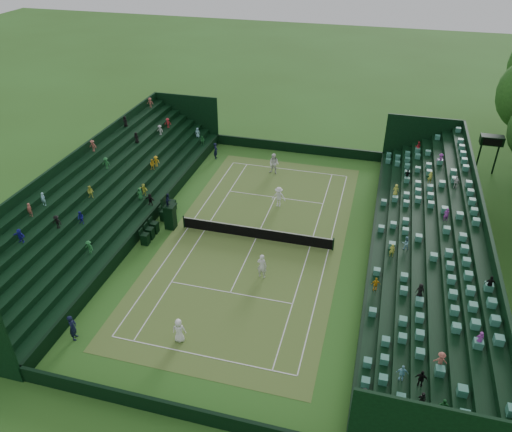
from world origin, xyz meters
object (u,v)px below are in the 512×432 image
object	(u,v)px
tennis_net	(256,233)
player_near_west	(179,330)
umpire_chair	(170,213)
player_far_east	(279,197)
player_near_east	(262,266)
player_far_west	(274,164)

from	to	relation	value
tennis_net	player_near_west	distance (m)	11.24
tennis_net	player_near_west	size ratio (longest dim) A/B	7.34
umpire_chair	player_near_west	bearing A→B (deg)	-64.25
umpire_chair	player_far_east	size ratio (longest dim) A/B	1.72
player_near_east	player_far_west	world-z (taller)	player_far_west
player_near_west	player_far_east	world-z (taller)	player_far_east
player_near_east	player_far_east	xyz separation A→B (m)	(-0.99, 9.36, -0.04)
player_far_east	player_near_west	bearing A→B (deg)	-97.98
player_far_east	umpire_chair	bearing A→B (deg)	-144.43
player_far_west	player_far_east	bearing A→B (deg)	-60.43
player_far_west	tennis_net	bearing A→B (deg)	-71.31
umpire_chair	player_near_west	distance (m)	12.05
player_far_east	tennis_net	bearing A→B (deg)	-96.98
player_near_east	player_far_west	size ratio (longest dim) A/B	0.93
player_near_west	player_far_west	xyz separation A→B (m)	(0.37, 21.87, 0.20)
player_near_east	player_far_east	bearing A→B (deg)	-79.28
player_near_east	player_far_east	distance (m)	9.41
player_near_west	player_far_west	distance (m)	21.87
player_near_east	player_far_west	distance (m)	15.27
umpire_chair	player_far_east	distance (m)	9.10
tennis_net	player_far_east	xyz separation A→B (m)	(0.57, 5.07, 0.36)
player_near_west	player_far_east	bearing A→B (deg)	-110.16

